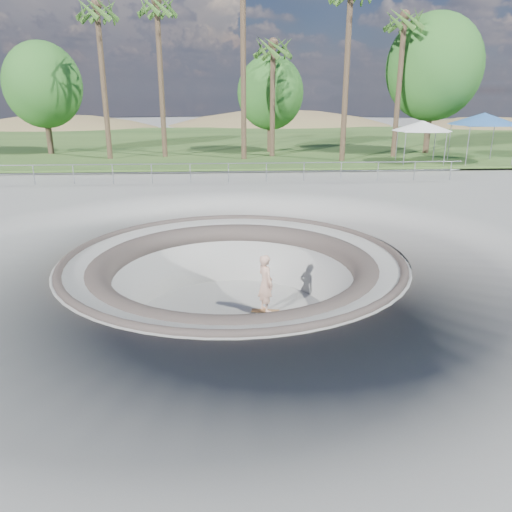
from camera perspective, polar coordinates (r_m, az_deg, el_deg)
The scene contains 16 objects.
ground at distance 15.07m, azimuth -2.61°, elevation -0.16°, with size 180.00×180.00×0.00m, color gray.
skate_bowl at distance 15.75m, azimuth -2.51°, elevation -6.49°, with size 14.00×14.00×4.10m.
grass_strip at distance 48.51m, azimuth -3.44°, elevation 12.96°, with size 180.00×36.00×0.12m.
distant_hills at distance 72.54m, azimuth -0.43°, elevation 9.02°, with size 103.20×45.00×28.60m.
safety_railing at distance 26.61m, azimuth -3.16°, elevation 9.50°, with size 25.00×0.06×1.03m.
skateboard at distance 15.84m, azimuth 1.08°, elevation -6.31°, with size 0.90×0.38×0.09m.
skater at distance 15.47m, azimuth 1.10°, elevation -3.12°, with size 0.68×0.44×1.86m, color tan.
canopy_white at distance 34.79m, azimuth 18.46°, elevation 13.91°, with size 5.25×5.25×2.68m.
canopy_blue at distance 36.44m, azimuth 24.61°, elevation 14.06°, with size 6.25×6.25×3.16m.
palm_a at distance 36.83m, azimuth -17.69°, elevation 24.78°, with size 2.60×2.60×10.62m.
palm_b at distance 37.16m, azimuth -11.25°, elevation 25.77°, with size 2.60×2.60×11.03m.
palm_d at distance 36.69m, azimuth 1.97°, elevation 22.46°, with size 2.60×2.60×8.48m.
palm_f at distance 37.88m, azimuth 16.59°, elevation 24.02°, with size 2.60×2.60×10.16m.
bushy_tree_left at distance 41.08m, azimuth -23.18°, elevation 17.50°, with size 5.56×5.06×8.03m.
bushy_tree_mid at distance 39.36m, azimuth 1.67°, elevation 18.13°, with size 4.97×4.52×7.17m.
bushy_tree_right at distance 40.65m, azimuth 19.71°, elevation 19.61°, with size 6.92×6.29×9.98m.
Camera 1 is at (-0.22, -14.29, 4.79)m, focal length 35.00 mm.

